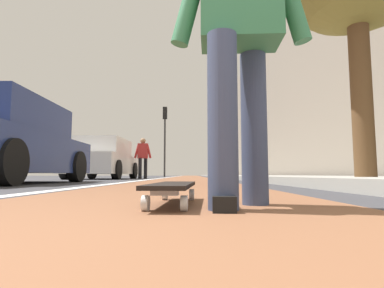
{
  "coord_description": "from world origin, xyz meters",
  "views": [
    {
      "loc": [
        -0.52,
        -0.19,
        0.16
      ],
      "look_at": [
        9.96,
        -0.2,
        1.19
      ],
      "focal_mm": 29.28,
      "sensor_mm": 36.0,
      "label": 1
    }
  ],
  "objects_px": {
    "parked_car_near": "(5,143)",
    "traffic_light": "(165,129)",
    "skater_person": "(239,23)",
    "skateboard": "(173,187)",
    "pedestrian_distant": "(143,155)",
    "parked_car_mid": "(103,160)"
  },
  "relations": [
    {
      "from": "parked_car_near",
      "to": "traffic_light",
      "type": "height_order",
      "value": "traffic_light"
    },
    {
      "from": "skater_person",
      "to": "parked_car_near",
      "type": "xyz_separation_m",
      "value": [
        4.06,
        3.62,
        -0.21
      ]
    },
    {
      "from": "skateboard",
      "to": "traffic_light",
      "type": "xyz_separation_m",
      "value": [
        18.81,
        1.68,
        3.09
      ]
    },
    {
      "from": "pedestrian_distant",
      "to": "skateboard",
      "type": "bearing_deg",
      "value": -170.27
    },
    {
      "from": "traffic_light",
      "to": "skateboard",
      "type": "bearing_deg",
      "value": -174.89
    },
    {
      "from": "traffic_light",
      "to": "pedestrian_distant",
      "type": "height_order",
      "value": "traffic_light"
    },
    {
      "from": "skateboard",
      "to": "skater_person",
      "type": "distance_m",
      "value": 0.92
    },
    {
      "from": "skateboard",
      "to": "parked_car_mid",
      "type": "bearing_deg",
      "value": 17.83
    },
    {
      "from": "parked_car_mid",
      "to": "parked_car_near",
      "type": "bearing_deg",
      "value": 179.64
    },
    {
      "from": "parked_car_near",
      "to": "parked_car_mid",
      "type": "relative_size",
      "value": 1.01
    },
    {
      "from": "skateboard",
      "to": "parked_car_near",
      "type": "height_order",
      "value": "parked_car_near"
    },
    {
      "from": "parked_car_mid",
      "to": "traffic_light",
      "type": "bearing_deg",
      "value": -10.04
    },
    {
      "from": "pedestrian_distant",
      "to": "skater_person",
      "type": "bearing_deg",
      "value": -168.67
    },
    {
      "from": "skater_person",
      "to": "parked_car_near",
      "type": "distance_m",
      "value": 5.44
    },
    {
      "from": "skateboard",
      "to": "pedestrian_distant",
      "type": "height_order",
      "value": "pedestrian_distant"
    },
    {
      "from": "skateboard",
      "to": "parked_car_mid",
      "type": "xyz_separation_m",
      "value": [
        10.04,
        3.23,
        0.62
      ]
    },
    {
      "from": "skater_person",
      "to": "pedestrian_distant",
      "type": "xyz_separation_m",
      "value": [
        11.08,
        2.22,
        -0.0
      ]
    },
    {
      "from": "skateboard",
      "to": "parked_car_mid",
      "type": "distance_m",
      "value": 10.57
    },
    {
      "from": "skater_person",
      "to": "traffic_light",
      "type": "xyz_separation_m",
      "value": [
        18.95,
        2.03,
        2.25
      ]
    },
    {
      "from": "skater_person",
      "to": "pedestrian_distant",
      "type": "height_order",
      "value": "skater_person"
    },
    {
      "from": "parked_car_near",
      "to": "pedestrian_distant",
      "type": "bearing_deg",
      "value": -11.23
    },
    {
      "from": "pedestrian_distant",
      "to": "parked_car_near",
      "type": "bearing_deg",
      "value": 168.77
    }
  ]
}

